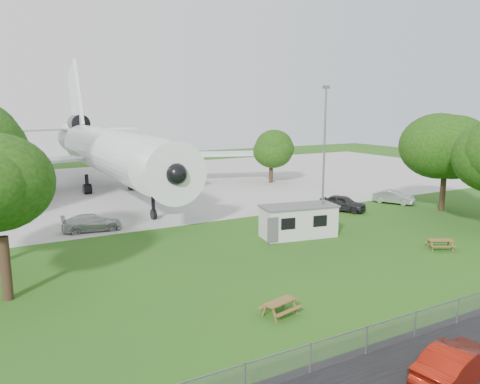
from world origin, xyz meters
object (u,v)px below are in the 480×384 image
site_cabin (298,221)px  picnic_east (440,250)px  airliner (107,149)px  car_centre_sedan (457,363)px  picnic_west (280,315)px

site_cabin → picnic_east: bearing=-48.6°
picnic_east → airliner: bearing=142.2°
airliner → site_cabin: (8.47, -28.79, -3.96)m
picnic_east → car_centre_sedan: size_ratio=0.40×
site_cabin → picnic_west: site_cabin is taller
airliner → site_cabin: bearing=-73.6°
picnic_west → car_centre_sedan: (2.75, -8.17, 0.73)m
site_cabin → picnic_east: (7.11, -8.08, -1.31)m
picnic_west → picnic_east: size_ratio=1.00×
airliner → car_centre_sedan: size_ratio=10.71×
site_cabin → car_centre_sedan: site_cabin is taller
site_cabin → picnic_east: 10.84m
picnic_west → car_centre_sedan: car_centre_sedan is taller
car_centre_sedan → picnic_east: bearing=-60.7°
airliner → car_centre_sedan: bearing=-88.0°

